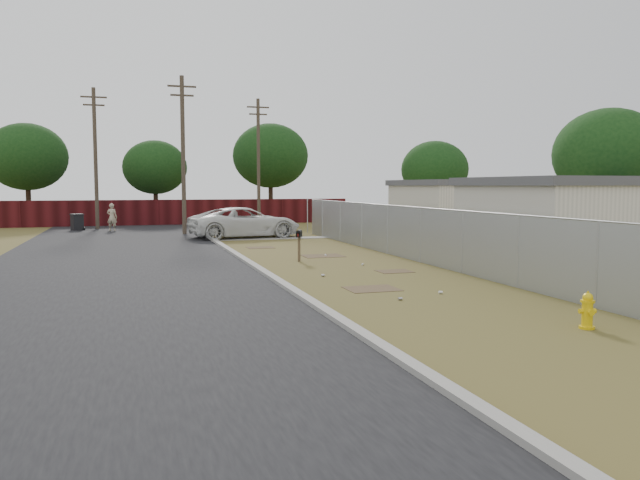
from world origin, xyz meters
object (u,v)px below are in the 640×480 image
object	(u,v)px
pickup_truck	(245,222)
trash_bin	(77,222)
pedestrian	(112,217)
fire_hydrant	(587,311)
mailbox	(299,237)

from	to	relation	value
pickup_truck	trash_bin	distance (m)	12.35
trash_bin	pedestrian	bearing A→B (deg)	-29.07
fire_hydrant	pedestrian	size ratio (longest dim) A/B	0.43
fire_hydrant	pickup_truck	distance (m)	23.33
fire_hydrant	trash_bin	distance (m)	33.65
pickup_truck	pedestrian	size ratio (longest dim) A/B	3.45
fire_hydrant	pedestrian	bearing A→B (deg)	107.39
mailbox	pickup_truck	world-z (taller)	pickup_truck
pedestrian	mailbox	bearing A→B (deg)	131.08
trash_bin	pickup_truck	bearing A→B (deg)	-42.83
fire_hydrant	trash_bin	bearing A→B (deg)	110.21
pickup_truck	trash_bin	world-z (taller)	pickup_truck
mailbox	pickup_truck	xyz separation A→B (m)	(-0.01, 11.03, -0.10)
pickup_truck	trash_bin	size ratio (longest dim) A/B	5.66
mailbox	pedestrian	distance (m)	19.55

